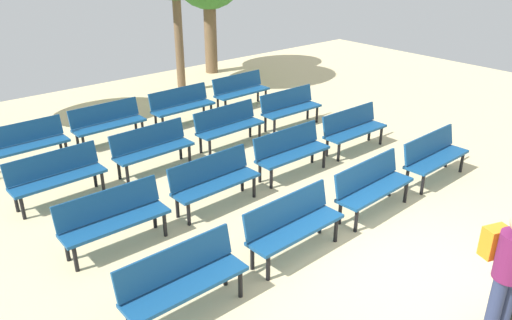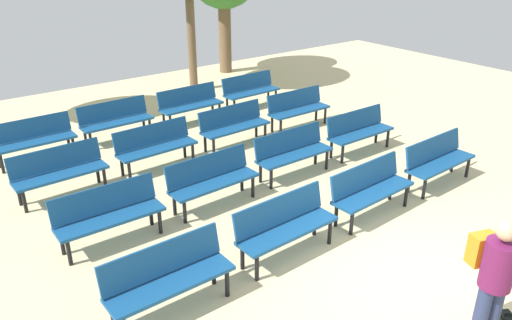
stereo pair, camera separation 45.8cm
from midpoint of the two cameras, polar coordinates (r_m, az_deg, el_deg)
ground_plane at (r=7.33m, az=18.98°, el=-13.01°), size 24.00×24.00×0.00m
bench_r0_c0 at (r=6.30m, az=-7.86°, el=-12.81°), size 1.60×0.49×0.87m
bench_r0_c1 at (r=7.25m, az=5.09°, el=-7.21°), size 1.61×0.53×0.87m
bench_r0_c2 at (r=8.48m, az=14.32°, el=-3.00°), size 1.62×0.55×0.87m
bench_r0_c3 at (r=9.92m, az=21.15°, el=0.17°), size 1.61×0.53×0.87m
bench_r1_c0 at (r=7.75m, az=-14.75°, el=-5.76°), size 1.60×0.50×0.87m
bench_r1_c1 at (r=8.53m, az=-3.50°, el=-2.04°), size 1.62×0.54×0.87m
bench_r1_c2 at (r=9.64m, az=5.50°, el=1.09°), size 1.60×0.49×0.87m
bench_r1_c3 at (r=10.91m, az=12.72°, el=3.41°), size 1.60×0.48×0.87m
bench_r2_c0 at (r=9.38m, az=-20.11°, el=-1.03°), size 1.61×0.52×0.87m
bench_r2_c1 at (r=10.03m, az=-10.05°, el=1.76°), size 1.62×0.54×0.87m
bench_r2_c2 at (r=10.97m, az=-1.35°, el=4.14°), size 1.62×0.54×0.87m
bench_r2_c3 at (r=12.12m, az=5.81°, el=6.00°), size 1.60×0.49×0.87m
bench_r3_c0 at (r=11.06m, az=-22.84°, el=2.34°), size 1.60×0.49×0.87m
bench_r3_c1 at (r=11.64m, az=-14.53°, el=4.55°), size 1.61×0.51×0.87m
bench_r3_c2 at (r=12.43m, az=-6.42°, el=6.45°), size 1.61×0.51×0.87m
bench_r3_c3 at (r=13.50m, az=0.31°, el=8.03°), size 1.61×0.52×0.87m
visitor_with_backpack at (r=6.15m, az=27.22°, el=-11.77°), size 0.47×0.59×1.65m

